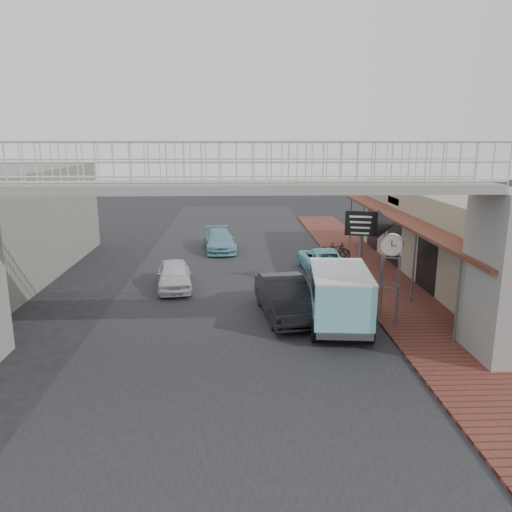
{
  "coord_description": "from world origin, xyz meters",
  "views": [
    {
      "loc": [
        -0.01,
        -17.63,
        6.43
      ],
      "look_at": [
        0.76,
        1.85,
        1.8
      ],
      "focal_mm": 35.0,
      "sensor_mm": 36.0,
      "label": 1
    }
  ],
  "objects": [
    {
      "name": "footbridge",
      "position": [
        0.0,
        -4.0,
        3.18
      ],
      "size": [
        16.4,
        2.4,
        6.34
      ],
      "color": "gray",
      "rests_on": "ground"
    },
    {
      "name": "arrow_sign",
      "position": [
        6.02,
        2.42,
        2.92
      ],
      "size": [
        2.11,
        1.39,
        3.49
      ],
      "rotation": [
        0.0,
        0.0,
        -0.26
      ],
      "color": "#59595B",
      "rests_on": "sidewalk"
    },
    {
      "name": "sidewalk",
      "position": [
        6.5,
        3.0,
        0.05
      ],
      "size": [
        3.0,
        40.0,
        0.1
      ],
      "primitive_type": "cube",
      "color": "brown",
      "rests_on": "ground"
    },
    {
      "name": "shophouse_row",
      "position": [
        10.97,
        4.0,
        2.01
      ],
      "size": [
        7.2,
        18.0,
        4.0
      ],
      "color": "gray",
      "rests_on": "ground"
    },
    {
      "name": "ground",
      "position": [
        0.0,
        0.0,
        0.0
      ],
      "size": [
        120.0,
        120.0,
        0.0
      ],
      "primitive_type": "plane",
      "color": "black",
      "rests_on": "ground"
    },
    {
      "name": "dark_sedan",
      "position": [
        1.72,
        -0.25,
        0.73
      ],
      "size": [
        2.11,
        4.57,
        1.45
      ],
      "primitive_type": "imported",
      "rotation": [
        0.0,
        0.0,
        0.13
      ],
      "color": "black",
      "rests_on": "ground"
    },
    {
      "name": "angkot_van",
      "position": [
        3.49,
        -1.35,
        1.34
      ],
      "size": [
        2.33,
        4.45,
        2.1
      ],
      "rotation": [
        0.0,
        0.0,
        -0.1
      ],
      "color": "black",
      "rests_on": "ground"
    },
    {
      "name": "building_far_left",
      "position": [
        -11.0,
        6.0,
        2.5
      ],
      "size": [
        5.0,
        14.0,
        5.0
      ],
      "primitive_type": "cube",
      "color": "gray",
      "rests_on": "ground"
    },
    {
      "name": "angkot_curb",
      "position": [
        4.2,
        5.95,
        0.6
      ],
      "size": [
        2.2,
        4.44,
        1.21
      ],
      "primitive_type": "imported",
      "rotation": [
        0.0,
        0.0,
        3.19
      ],
      "color": "#80CEDE",
      "rests_on": "ground"
    },
    {
      "name": "motorcycle_far",
      "position": [
        5.3,
        8.04,
        0.55
      ],
      "size": [
        1.5,
        0.49,
        0.89
      ],
      "primitive_type": "imported",
      "rotation": [
        0.0,
        0.0,
        1.52
      ],
      "color": "black",
      "rests_on": "sidewalk"
    },
    {
      "name": "white_hatchback",
      "position": [
        -2.75,
        3.45,
        0.61
      ],
      "size": [
        1.9,
        3.73,
        1.22
      ],
      "primitive_type": "imported",
      "rotation": [
        0.0,
        0.0,
        0.13
      ],
      "color": "silver",
      "rests_on": "ground"
    },
    {
      "name": "motorcycle_near",
      "position": [
        5.3,
        8.7,
        0.51
      ],
      "size": [
        1.64,
        1.09,
        0.82
      ],
      "primitive_type": "imported",
      "rotation": [
        0.0,
        0.0,
        1.18
      ],
      "color": "black",
      "rests_on": "sidewalk"
    },
    {
      "name": "street_clock",
      "position": [
        5.3,
        -1.17,
        2.71
      ],
      "size": [
        0.81,
        0.79,
        3.15
      ],
      "rotation": [
        0.0,
        0.0,
        -0.42
      ],
      "color": "#59595B",
      "rests_on": "sidewalk"
    },
    {
      "name": "road_strip",
      "position": [
        0.0,
        0.0,
        0.01
      ],
      "size": [
        10.0,
        60.0,
        0.01
      ],
      "primitive_type": "cube",
      "color": "black",
      "rests_on": "ground"
    },
    {
      "name": "angkot_far",
      "position": [
        -1.02,
        10.92,
        0.6
      ],
      "size": [
        2.14,
        4.3,
        1.2
      ],
      "primitive_type": "imported",
      "rotation": [
        0.0,
        0.0,
        0.11
      ],
      "color": "#6AA9B8",
      "rests_on": "ground"
    }
  ]
}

